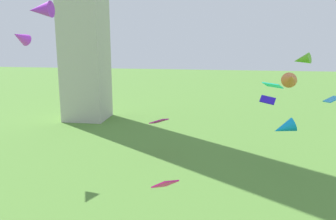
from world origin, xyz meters
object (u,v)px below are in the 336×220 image
Objects in this scene: kite_flying_10 at (40,10)px; kite_flying_9 at (20,37)px; kite_flying_4 at (159,121)px; kite_flying_6 at (268,100)px; kite_flying_7 at (290,78)px; kite_flying_1 at (273,85)px; kite_flying_8 at (284,128)px; kite_flying_11 at (165,184)px; kite_flying_3 at (302,60)px; kite_flying_5 at (332,99)px.

kite_flying_9 is at bearing -134.52° from kite_flying_10.
kite_flying_4 is 10.65m from kite_flying_6.
kite_flying_10 is (-18.57, -0.72, 4.93)m from kite_flying_7.
kite_flying_10 is at bearing 14.01° from kite_flying_1.
kite_flying_8 is at bearing 101.89° from kite_flying_10.
kite_flying_8 reaches higher than kite_flying_4.
kite_flying_3 is at bearing -6.94° from kite_flying_11.
kite_flying_7 is at bearing -59.78° from kite_flying_5.
kite_flying_3 is 4.57m from kite_flying_5.
kite_flying_1 is at bearing -38.25° from kite_flying_5.
kite_flying_6 is at bearing 99.12° from kite_flying_7.
kite_flying_5 is at bearing 8.73° from kite_flying_4.
kite_flying_9 reaches higher than kite_flying_5.
kite_flying_10 is at bearing -44.82° from kite_flying_3.
kite_flying_1 is 0.57× the size of kite_flying_7.
kite_flying_4 is 15.75m from kite_flying_5.
kite_flying_10 is (4.17, -3.98, 2.04)m from kite_flying_9.
kite_flying_11 is (-5.62, -0.73, -5.61)m from kite_flying_1.
kite_flying_10 is at bearing -88.03° from kite_flying_5.
kite_flying_5 is at bearing 98.54° from kite_flying_10.
kite_flying_6 is 3.82m from kite_flying_8.
kite_flying_3 is 4.68m from kite_flying_6.
kite_flying_6 is 16.79m from kite_flying_11.
kite_flying_3 reaches higher than kite_flying_4.
kite_flying_10 reaches higher than kite_flying_8.
kite_flying_5 is at bearing -25.57° from kite_flying_6.
kite_flying_11 is at bearing -23.56° from kite_flying_9.
kite_flying_9 is (-22.75, 3.26, 2.89)m from kite_flying_7.
kite_flying_4 is (-12.92, 1.12, -6.29)m from kite_flying_3.
kite_flying_5 is 1.04× the size of kite_flying_11.
kite_flying_1 is 7.76m from kite_flying_7.
kite_flying_3 reaches higher than kite_flying_7.
kite_flying_9 is at bearing -156.37° from kite_flying_6.
kite_flying_3 is 0.94× the size of kite_flying_7.
kite_flying_10 reaches higher than kite_flying_11.
kite_flying_9 is 1.11× the size of kite_flying_10.
kite_flying_1 is 0.61× the size of kite_flying_3.
kite_flying_4 is 14.07m from kite_flying_7.
kite_flying_10 is 1.19× the size of kite_flying_11.
kite_flying_7 is (-1.98, -5.94, -0.97)m from kite_flying_3.
kite_flying_7 is 23.16m from kite_flying_9.
kite_flying_1 is at bearing -21.91° from kite_flying_8.
kite_flying_4 is 1.11× the size of kite_flying_10.
kite_flying_1 reaches higher than kite_flying_6.
kite_flying_9 is at bearing 176.01° from kite_flying_7.
kite_flying_3 reaches higher than kite_flying_1.
kite_flying_5 is at bearing 60.67° from kite_flying_3.
kite_flying_11 is (10.66, -7.40, -10.06)m from kite_flying_10.
kite_flying_10 is at bearing -29.67° from kite_flying_9.
kite_flying_9 reaches higher than kite_flying_7.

